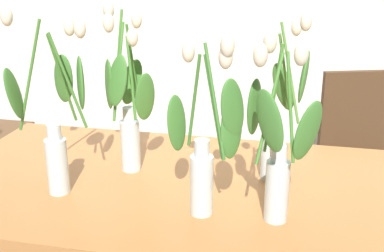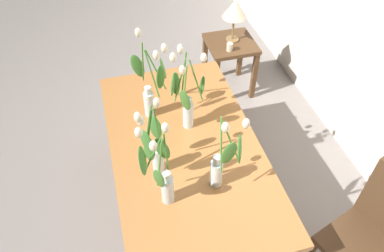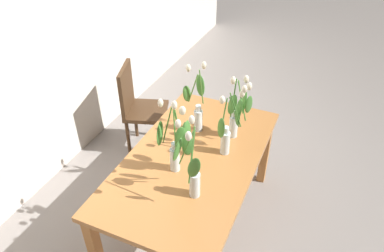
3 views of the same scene
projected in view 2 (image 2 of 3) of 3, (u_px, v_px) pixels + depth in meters
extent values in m
plane|color=gray|center=(186.00, 211.00, 2.80)|extent=(18.00, 18.00, 0.00)
cube|color=#B7753D|center=(185.00, 148.00, 2.29)|extent=(1.60, 0.90, 0.04)
cube|color=#B7753D|center=(116.00, 121.00, 2.98)|extent=(0.07, 0.07, 0.70)
cube|color=#B7753D|center=(209.00, 104.00, 3.12)|extent=(0.07, 0.07, 0.70)
cylinder|color=silver|center=(158.00, 159.00, 2.08)|extent=(0.07, 0.07, 0.18)
cylinder|color=silver|center=(157.00, 146.00, 2.00)|extent=(0.04, 0.04, 0.05)
cylinder|color=silver|center=(158.00, 163.00, 2.10)|extent=(0.06, 0.06, 0.11)
cylinder|color=#3D752D|center=(157.00, 125.00, 1.93)|extent=(0.05, 0.03, 0.27)
ellipsoid|color=#F2E5C6|center=(156.00, 102.00, 1.84)|extent=(0.04, 0.04, 0.06)
ellipsoid|color=#427F33|center=(155.00, 127.00, 2.01)|extent=(0.06, 0.08, 0.18)
cylinder|color=#3D752D|center=(147.00, 133.00, 1.85)|extent=(0.08, 0.08, 0.30)
ellipsoid|color=#F2E5C6|center=(138.00, 117.00, 1.71)|extent=(0.04, 0.04, 0.06)
ellipsoid|color=#427F33|center=(147.00, 143.00, 1.83)|extent=(0.08, 0.08, 0.18)
cylinder|color=#3D752D|center=(149.00, 135.00, 1.87)|extent=(0.07, 0.07, 0.27)
ellipsoid|color=#F2E5C6|center=(140.00, 121.00, 1.74)|extent=(0.04, 0.04, 0.06)
ellipsoid|color=#427F33|center=(149.00, 149.00, 1.87)|extent=(0.06, 0.07, 0.17)
cylinder|color=silver|center=(216.00, 174.00, 2.01)|extent=(0.07, 0.07, 0.18)
cylinder|color=silver|center=(217.00, 160.00, 1.93)|extent=(0.04, 0.04, 0.05)
cylinder|color=silver|center=(216.00, 177.00, 2.03)|extent=(0.06, 0.06, 0.11)
cylinder|color=#56933D|center=(221.00, 146.00, 1.78)|extent=(0.08, 0.01, 0.32)
ellipsoid|color=#F2E5C6|center=(225.00, 127.00, 1.64)|extent=(0.04, 0.04, 0.06)
ellipsoid|color=#427F33|center=(229.00, 153.00, 1.77)|extent=(0.04, 0.10, 0.18)
cylinder|color=#56933D|center=(232.00, 143.00, 1.82)|extent=(0.06, 0.10, 0.28)
ellipsoid|color=#F2E5C6|center=(246.00, 123.00, 1.70)|extent=(0.04, 0.04, 0.06)
ellipsoid|color=#427F33|center=(240.00, 148.00, 1.87)|extent=(0.12, 0.06, 0.18)
cylinder|color=silver|center=(168.00, 190.00, 1.94)|extent=(0.07, 0.07, 0.18)
cylinder|color=silver|center=(166.00, 176.00, 1.85)|extent=(0.04, 0.04, 0.05)
cylinder|color=silver|center=(168.00, 193.00, 1.96)|extent=(0.06, 0.06, 0.11)
cylinder|color=#478433|center=(160.00, 163.00, 1.73)|extent=(0.04, 0.06, 0.29)
ellipsoid|color=#F2E5C6|center=(153.00, 146.00, 1.61)|extent=(0.04, 0.04, 0.06)
ellipsoid|color=#427F33|center=(159.00, 179.00, 1.74)|extent=(0.10, 0.06, 0.18)
cylinder|color=#478433|center=(152.00, 156.00, 1.76)|extent=(0.06, 0.10, 0.28)
ellipsoid|color=#F2E5C6|center=(138.00, 132.00, 1.67)|extent=(0.04, 0.04, 0.06)
ellipsoid|color=#427F33|center=(143.00, 161.00, 1.76)|extent=(0.11, 0.06, 0.18)
cylinder|color=#478433|center=(166.00, 153.00, 1.77)|extent=(0.04, 0.02, 0.31)
ellipsoid|color=#F2E5C6|center=(165.00, 128.00, 1.67)|extent=(0.04, 0.04, 0.06)
ellipsoid|color=#427F33|center=(162.00, 149.00, 1.81)|extent=(0.05, 0.11, 0.18)
cylinder|color=silver|center=(149.00, 104.00, 2.41)|extent=(0.07, 0.07, 0.18)
cylinder|color=silver|center=(148.00, 90.00, 2.33)|extent=(0.04, 0.04, 0.05)
cylinder|color=silver|center=(150.00, 107.00, 2.43)|extent=(0.06, 0.06, 0.11)
cylinder|color=#478433|center=(143.00, 63.00, 2.24)|extent=(0.11, 0.02, 0.34)
ellipsoid|color=#F2E5C6|center=(138.00, 32.00, 2.15)|extent=(0.04, 0.04, 0.06)
ellipsoid|color=#427F33|center=(138.00, 66.00, 2.30)|extent=(0.04, 0.11, 0.18)
cylinder|color=#478433|center=(156.00, 70.00, 2.22)|extent=(0.03, 0.11, 0.30)
ellipsoid|color=#F2E5C6|center=(164.00, 48.00, 2.12)|extent=(0.04, 0.04, 0.06)
ellipsoid|color=#427F33|center=(163.00, 69.00, 2.25)|extent=(0.10, 0.06, 0.18)
cylinder|color=#478433|center=(152.00, 74.00, 2.19)|extent=(0.08, 0.06, 0.31)
ellipsoid|color=#F2E5C6|center=(156.00, 55.00, 2.06)|extent=(0.04, 0.04, 0.06)
ellipsoid|color=#427F33|center=(161.00, 77.00, 2.20)|extent=(0.06, 0.08, 0.17)
cylinder|color=silver|center=(188.00, 115.00, 2.33)|extent=(0.07, 0.07, 0.18)
cylinder|color=silver|center=(188.00, 101.00, 2.25)|extent=(0.04, 0.04, 0.05)
cylinder|color=silver|center=(188.00, 119.00, 2.36)|extent=(0.06, 0.06, 0.11)
cylinder|color=#478433|center=(185.00, 87.00, 2.14)|extent=(0.04, 0.04, 0.27)
ellipsoid|color=#F2E5C6|center=(182.00, 70.00, 2.03)|extent=(0.04, 0.04, 0.06)
ellipsoid|color=#427F33|center=(185.00, 100.00, 2.15)|extent=(0.08, 0.09, 0.17)
cylinder|color=#478433|center=(184.00, 77.00, 2.14)|extent=(0.04, 0.03, 0.36)
ellipsoid|color=#F2E5C6|center=(180.00, 49.00, 2.03)|extent=(0.04, 0.04, 0.06)
ellipsoid|color=#427F33|center=(175.00, 84.00, 2.18)|extent=(0.07, 0.08, 0.18)
cylinder|color=#478433|center=(180.00, 81.00, 2.14)|extent=(0.03, 0.08, 0.32)
ellipsoid|color=#F2E5C6|center=(173.00, 57.00, 2.03)|extent=(0.04, 0.04, 0.06)
ellipsoid|color=#427F33|center=(173.00, 86.00, 2.14)|extent=(0.10, 0.05, 0.18)
cylinder|color=#478433|center=(196.00, 81.00, 2.15)|extent=(0.02, 0.09, 0.31)
ellipsoid|color=#F2E5C6|center=(204.00, 58.00, 2.04)|extent=(0.04, 0.04, 0.06)
ellipsoid|color=#427F33|center=(202.00, 85.00, 2.22)|extent=(0.12, 0.04, 0.18)
cube|color=#4C331E|center=(362.00, 247.00, 2.11)|extent=(0.51, 0.51, 0.04)
cylinder|color=#4C331E|center=(346.00, 230.00, 2.45)|extent=(0.04, 0.04, 0.43)
cube|color=brown|center=(231.00, 44.00, 3.45)|extent=(0.44, 0.44, 0.04)
cube|color=brown|center=(205.00, 60.00, 3.74)|extent=(0.04, 0.04, 0.51)
cube|color=brown|center=(216.00, 83.00, 3.48)|extent=(0.04, 0.04, 0.51)
cube|color=brown|center=(240.00, 54.00, 3.81)|extent=(0.04, 0.04, 0.51)
cube|color=brown|center=(254.00, 76.00, 3.55)|extent=(0.04, 0.04, 0.51)
cylinder|color=olive|center=(232.00, 39.00, 3.45)|extent=(0.12, 0.12, 0.02)
cylinder|color=olive|center=(233.00, 28.00, 3.37)|extent=(0.02, 0.02, 0.22)
cone|color=beige|center=(235.00, 9.00, 3.23)|extent=(0.22, 0.22, 0.16)
cylinder|color=beige|center=(230.00, 47.00, 3.31)|extent=(0.06, 0.06, 0.07)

